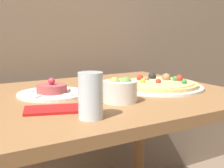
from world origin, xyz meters
TOP-DOWN VIEW (x-y plane):
  - dining_table at (0.00, 0.41)m, footprint 1.01×0.82m
  - pizza_plate at (0.26, 0.37)m, footprint 0.36×0.36m
  - tartare_plate at (-0.17, 0.47)m, footprint 0.25×0.25m
  - small_bowl at (-0.01, 0.25)m, footprint 0.12×0.12m
  - drinking_glass at (-0.19, 0.13)m, footprint 0.07×0.07m
  - napkin at (-0.25, 0.26)m, footprint 0.19×0.15m

SIDE VIEW (x-z plane):
  - dining_table at x=0.00m, z-range 0.26..0.99m
  - napkin at x=-0.25m, z-range 0.74..0.75m
  - tartare_plate at x=-0.17m, z-range 0.72..0.78m
  - pizza_plate at x=0.26m, z-range 0.72..0.78m
  - small_bowl at x=-0.01m, z-range 0.74..0.82m
  - drinking_glass at x=-0.19m, z-range 0.74..0.87m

